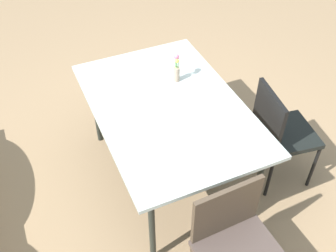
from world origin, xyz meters
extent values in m
plane|color=#9E7F5B|center=(0.00, 0.00, 0.00)|extent=(12.00, 12.00, 0.00)
cube|color=silver|center=(0.04, -0.06, 0.77)|extent=(1.54, 1.04, 0.03)
cube|color=#232823|center=(0.04, -0.06, 0.74)|extent=(1.51, 1.02, 0.02)
cylinder|color=#232823|center=(-0.61, -0.47, 0.38)|extent=(0.04, 0.04, 0.76)
cylinder|color=#232823|center=(0.70, -0.47, 0.38)|extent=(0.04, 0.04, 0.76)
cylinder|color=#232823|center=(-0.61, 0.34, 0.38)|extent=(0.04, 0.04, 0.76)
cylinder|color=#232823|center=(0.70, 0.34, 0.38)|extent=(0.04, 0.04, 0.76)
cube|color=black|center=(-0.30, -0.93, 0.47)|extent=(0.48, 0.48, 0.04)
cube|color=black|center=(-0.28, -0.73, 0.70)|extent=(0.40, 0.09, 0.43)
cylinder|color=black|center=(-0.14, -1.14, 0.23)|extent=(0.03, 0.03, 0.46)
cylinder|color=black|center=(-0.52, -1.09, 0.23)|extent=(0.03, 0.03, 0.46)
cylinder|color=black|center=(-0.09, -0.76, 0.23)|extent=(0.03, 0.03, 0.46)
cylinder|color=black|center=(-0.47, -0.71, 0.23)|extent=(0.03, 0.03, 0.46)
cube|color=#4C3D2D|center=(-0.84, -0.05, 0.66)|extent=(0.05, 0.46, 0.40)
cylinder|color=#4C3D2D|center=(-0.84, -0.28, 0.22)|extent=(0.03, 0.03, 0.44)
cylinder|color=tan|center=(0.29, -0.24, 0.84)|extent=(0.05, 0.05, 0.12)
cylinder|color=#569347|center=(0.31, -0.24, 0.94)|extent=(0.01, 0.01, 0.14)
sphere|color=pink|center=(0.31, -0.24, 1.01)|extent=(0.04, 0.04, 0.04)
cylinder|color=#569347|center=(0.28, -0.24, 0.92)|extent=(0.01, 0.01, 0.11)
sphere|color=#EFCC4C|center=(0.28, -0.24, 0.97)|extent=(0.03, 0.03, 0.03)
cylinder|color=#569347|center=(0.29, -0.26, 0.92)|extent=(0.01, 0.01, 0.11)
sphere|color=white|center=(0.29, -0.26, 0.98)|extent=(0.03, 0.03, 0.03)
cylinder|color=#569347|center=(0.30, -0.24, 0.93)|extent=(0.01, 0.01, 0.14)
sphere|color=pink|center=(0.30, -0.24, 1.00)|extent=(0.04, 0.04, 0.04)
cylinder|color=#569347|center=(0.31, -0.24, 0.94)|extent=(0.01, 0.01, 0.15)
sphere|color=white|center=(0.31, -0.24, 1.01)|extent=(0.03, 0.03, 0.03)
camera|label=1|loc=(-1.98, 0.83, 2.67)|focal=42.79mm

